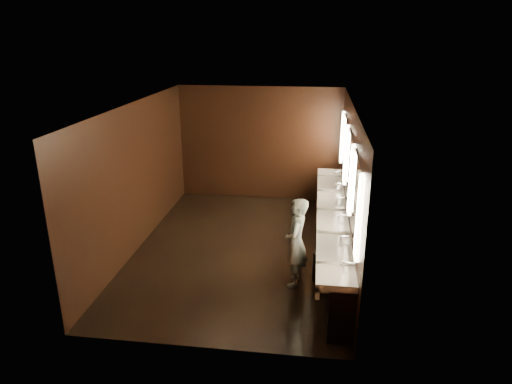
{
  "coord_description": "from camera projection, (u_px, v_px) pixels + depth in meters",
  "views": [
    {
      "loc": [
        1.36,
        -7.96,
        4.03
      ],
      "look_at": [
        0.31,
        0.0,
        1.19
      ],
      "focal_mm": 32.0,
      "sensor_mm": 36.0,
      "label": 1
    }
  ],
  "objects": [
    {
      "name": "floor",
      "position": [
        241.0,
        248.0,
        8.95
      ],
      "size": [
        6.0,
        6.0,
        0.0
      ],
      "primitive_type": "plane",
      "color": "black",
      "rests_on": "ground"
    },
    {
      "name": "ceiling",
      "position": [
        239.0,
        105.0,
        8.02
      ],
      "size": [
        4.0,
        6.0,
        0.02
      ],
      "primitive_type": "cube",
      "color": "#2D2D2B",
      "rests_on": "wall_back"
    },
    {
      "name": "wall_back",
      "position": [
        260.0,
        144.0,
        11.29
      ],
      "size": [
        4.0,
        0.02,
        2.8
      ],
      "primitive_type": "cube",
      "color": "black",
      "rests_on": "floor"
    },
    {
      "name": "wall_front",
      "position": [
        200.0,
        255.0,
        5.68
      ],
      "size": [
        4.0,
        0.02,
        2.8
      ],
      "primitive_type": "cube",
      "color": "black",
      "rests_on": "floor"
    },
    {
      "name": "wall_left",
      "position": [
        137.0,
        177.0,
        8.74
      ],
      "size": [
        0.02,
        6.0,
        2.8
      ],
      "primitive_type": "cube",
      "color": "black",
      "rests_on": "floor"
    },
    {
      "name": "wall_right",
      "position": [
        349.0,
        185.0,
        8.24
      ],
      "size": [
        0.02,
        6.0,
        2.8
      ],
      "primitive_type": "cube",
      "color": "black",
      "rests_on": "floor"
    },
    {
      "name": "sink_counter",
      "position": [
        334.0,
        230.0,
        8.56
      ],
      "size": [
        0.55,
        5.4,
        1.01
      ],
      "color": "black",
      "rests_on": "floor"
    },
    {
      "name": "mirror_band",
      "position": [
        349.0,
        167.0,
        8.12
      ],
      "size": [
        0.06,
        5.03,
        1.15
      ],
      "color": "#FDE2B5",
      "rests_on": "wall_right"
    },
    {
      "name": "person",
      "position": [
        296.0,
        242.0,
        7.47
      ],
      "size": [
        0.43,
        0.6,
        1.52
      ],
      "primitive_type": "imported",
      "rotation": [
        0.0,
        0.0,
        -1.7
      ],
      "color": "#9CCDE8",
      "rests_on": "floor"
    },
    {
      "name": "trash_bin",
      "position": [
        322.0,
        266.0,
        7.76
      ],
      "size": [
        0.37,
        0.37,
        0.51
      ],
      "primitive_type": "cylinder",
      "rotation": [
        0.0,
        0.0,
        -0.12
      ],
      "color": "black",
      "rests_on": "floor"
    }
  ]
}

